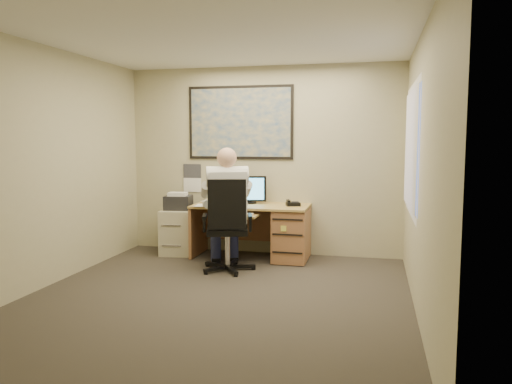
% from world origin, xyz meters
% --- Properties ---
extents(room_shell, '(4.00, 4.50, 2.70)m').
position_xyz_m(room_shell, '(0.00, 0.00, 1.35)').
color(room_shell, '#322D26').
rests_on(room_shell, ground).
extents(desk, '(1.60, 0.97, 1.13)m').
position_xyz_m(desk, '(0.25, 1.90, 0.44)').
color(desk, tan).
rests_on(desk, ground).
extents(world_map, '(1.56, 0.03, 1.06)m').
position_xyz_m(world_map, '(-0.33, 2.23, 1.90)').
color(world_map, '#1E4C93').
rests_on(world_map, room_shell).
extents(wall_calendar, '(0.28, 0.01, 0.42)m').
position_xyz_m(wall_calendar, '(-1.08, 2.24, 1.08)').
color(wall_calendar, white).
rests_on(wall_calendar, room_shell).
extents(window_blinds, '(0.06, 1.40, 1.30)m').
position_xyz_m(window_blinds, '(1.97, 0.80, 1.55)').
color(window_blinds, white).
rests_on(window_blinds, room_shell).
extents(filing_cabinet, '(0.53, 0.61, 0.90)m').
position_xyz_m(filing_cabinet, '(-1.17, 1.91, 0.38)').
color(filing_cabinet, beige).
rests_on(filing_cabinet, ground).
extents(office_chair, '(0.87, 0.87, 1.18)m').
position_xyz_m(office_chair, '(-0.22, 1.10, 0.34)').
color(office_chair, black).
rests_on(office_chair, ground).
extents(person, '(0.97, 1.13, 1.56)m').
position_xyz_m(person, '(-0.21, 1.18, 0.78)').
color(person, silver).
rests_on(person, office_chair).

